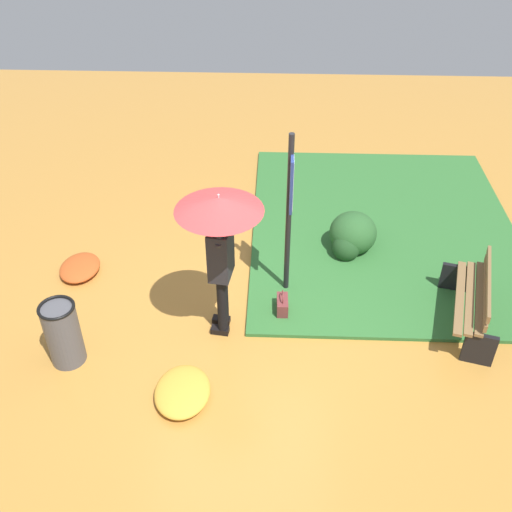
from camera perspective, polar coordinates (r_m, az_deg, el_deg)
name	(u,v)px	position (r m, az deg, el deg)	size (l,w,h in m)	color
ground_plane	(239,337)	(7.45, -1.66, -7.73)	(18.00, 18.00, 0.00)	#B27A33
grass_verge	(383,228)	(9.43, 12.02, 2.60)	(4.80, 4.00, 0.05)	#2D662D
person_with_umbrella	(220,230)	(6.53, -3.47, 2.52)	(0.96, 0.96, 2.04)	black
info_sign_post	(290,198)	(7.27, 3.27, 5.49)	(0.44, 0.07, 2.30)	black
handbag	(282,306)	(7.68, 2.52, -4.77)	(0.30, 0.15, 0.37)	brown
park_bench	(472,300)	(7.80, 19.90, -4.00)	(1.43, 0.73, 0.75)	black
trash_bin	(63,333)	(7.24, -17.91, -7.02)	(0.42, 0.42, 0.83)	#4C4C51
shrub_cluster	(352,236)	(8.72, 9.10, 1.93)	(0.75, 0.68, 0.61)	#285628
leaf_pile_near_person	(80,268)	(8.72, -16.43, -1.06)	(0.68, 0.55, 0.15)	#B74C1E
leaf_pile_by_bench	(182,391)	(6.81, -7.02, -12.69)	(0.77, 0.62, 0.17)	gold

